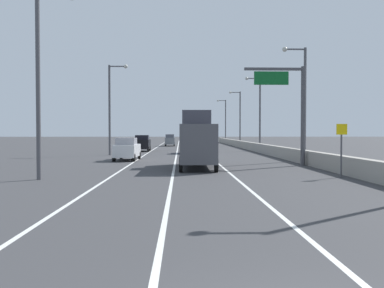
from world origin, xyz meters
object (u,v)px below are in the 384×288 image
at_px(lamp_post_right_third, 258,108).
at_px(lamp_post_left_near, 43,72).
at_px(lamp_post_right_fourth, 239,115).
at_px(car_black_0, 142,143).
at_px(overhead_sign_gantry, 294,103).
at_px(speed_advisory_sign, 341,146).
at_px(lamp_post_left_mid, 112,103).
at_px(car_blue_1, 189,145).
at_px(car_gray_3, 170,140).
at_px(lamp_post_right_fifth, 224,118).
at_px(lamp_post_right_second, 302,96).
at_px(box_truck, 197,141).
at_px(car_white_2, 127,149).

distance_m(lamp_post_right_third, lamp_post_left_near, 38.19).
bearing_deg(lamp_post_right_fourth, car_black_0, -127.00).
distance_m(overhead_sign_gantry, speed_advisory_sign, 8.91).
height_order(lamp_post_right_third, lamp_post_left_mid, same).
relative_size(lamp_post_right_third, car_blue_1, 2.35).
xyz_separation_m(speed_advisory_sign, car_gray_3, (-10.95, 53.47, -0.70)).
distance_m(speed_advisory_sign, lamp_post_left_near, 16.80).
bearing_deg(car_blue_1, lamp_post_right_third, 34.41).
relative_size(lamp_post_right_fifth, car_black_0, 2.31).
relative_size(lamp_post_right_fourth, car_gray_3, 2.09).
xyz_separation_m(lamp_post_right_second, lamp_post_right_fourth, (-0.02, 39.82, 0.00)).
xyz_separation_m(lamp_post_left_mid, box_truck, (8.71, -16.75, -3.84)).
bearing_deg(car_gray_3, car_white_2, -94.23).
height_order(lamp_post_right_second, lamp_post_right_fifth, same).
height_order(lamp_post_right_fifth, car_gray_3, lamp_post_right_fifth).
distance_m(lamp_post_right_second, lamp_post_right_third, 19.91).
xyz_separation_m(lamp_post_left_mid, car_blue_1, (8.53, 3.45, -4.70)).
height_order(speed_advisory_sign, lamp_post_right_fifth, lamp_post_right_fifth).
relative_size(lamp_post_right_second, lamp_post_right_fifth, 1.00).
height_order(overhead_sign_gantry, speed_advisory_sign, overhead_sign_gantry).
xyz_separation_m(lamp_post_right_third, car_blue_1, (-9.45, -6.47, -4.70)).
xyz_separation_m(lamp_post_right_second, lamp_post_right_third, (-0.16, 19.91, 0.00)).
xyz_separation_m(speed_advisory_sign, lamp_post_right_third, (1.44, 33.15, 3.97)).
xyz_separation_m(lamp_post_right_fourth, lamp_post_left_near, (-17.89, -53.73, 0.00)).
height_order(lamp_post_right_second, lamp_post_right_third, same).
bearing_deg(car_white_2, box_truck, -53.78).
height_order(lamp_post_right_second, lamp_post_left_near, same).
bearing_deg(lamp_post_left_near, lamp_post_right_third, 62.31).
bearing_deg(lamp_post_right_fifth, car_gray_3, -121.63).
height_order(lamp_post_right_fifth, car_black_0, lamp_post_right_fifth).
relative_size(lamp_post_right_fourth, car_blue_1, 2.35).
relative_size(overhead_sign_gantry, car_white_2, 1.64).
bearing_deg(car_blue_1, car_black_0, 136.77).
relative_size(speed_advisory_sign, lamp_post_right_fourth, 0.30).
bearing_deg(lamp_post_right_third, lamp_post_left_mid, -151.10).
height_order(lamp_post_right_third, car_white_2, lamp_post_right_third).
bearing_deg(lamp_post_left_mid, car_blue_1, 22.04).
distance_m(lamp_post_right_third, lamp_post_right_fifth, 39.82).
bearing_deg(car_white_2, lamp_post_right_third, 50.51).
bearing_deg(lamp_post_right_second, lamp_post_left_near, -142.17).
distance_m(lamp_post_right_fifth, car_black_0, 43.60).
bearing_deg(box_truck, car_white_2, 126.22).
distance_m(speed_advisory_sign, car_white_2, 20.15).
distance_m(car_blue_1, car_gray_3, 26.95).
height_order(speed_advisory_sign, lamp_post_right_fourth, lamp_post_right_fourth).
bearing_deg(lamp_post_right_fourth, lamp_post_left_mid, -121.28).
bearing_deg(lamp_post_right_fifth, lamp_post_right_third, -89.47).
bearing_deg(lamp_post_left_mid, lamp_post_right_second, -28.81).
xyz_separation_m(car_white_2, car_gray_3, (2.87, 38.82, 0.05)).
relative_size(lamp_post_left_near, car_black_0, 2.31).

